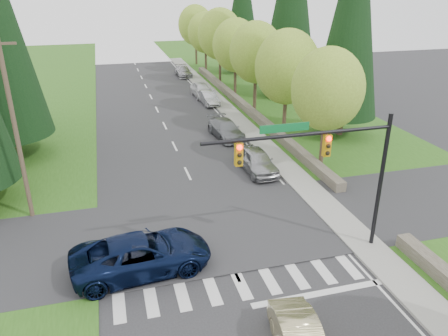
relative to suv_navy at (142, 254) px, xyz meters
name	(u,v)px	position (x,y,z in m)	size (l,w,h in m)	color
grass_east	(328,136)	(17.01, 14.60, -0.84)	(14.00, 110.00, 0.06)	#2B5717
cross_street	(214,229)	(4.01, 2.60, -0.87)	(120.00, 8.00, 0.10)	#28282B
sidewalk_east	(253,134)	(10.91, 16.60, -0.81)	(1.80, 80.00, 0.13)	gray
curb_east	(243,135)	(10.06, 16.60, -0.81)	(0.20, 80.00, 0.13)	gray
stone_wall_north	(243,105)	(12.61, 24.60, -0.52)	(0.70, 40.00, 0.70)	#4C4438
traffic_signal	(329,158)	(8.38, -0.90, 4.11)	(8.70, 0.37, 6.80)	black
utility_pole	(15,129)	(-5.49, 6.60, 4.27)	(1.60, 0.24, 10.00)	#473828
decid_tree_0	(328,89)	(13.21, 8.60, 4.73)	(4.80, 4.80, 8.37)	#38281C
decid_tree_1	(287,67)	(13.31, 15.60, 4.93)	(5.20, 5.20, 8.80)	#38281C
decid_tree_2	(256,52)	(13.11, 22.60, 5.06)	(5.00, 5.00, 8.82)	#38281C
decid_tree_3	(236,45)	(13.21, 29.60, 4.79)	(5.00, 5.00, 8.55)	#38281C
decid_tree_4	(220,34)	(13.31, 36.60, 5.19)	(5.40, 5.40, 9.18)	#38281C
decid_tree_5	(205,32)	(13.11, 43.60, 4.66)	(4.80, 4.80, 8.30)	#38281C
decid_tree_6	(196,25)	(13.21, 50.60, 4.99)	(5.20, 5.20, 8.86)	#38281C
conifer_e_a	(353,14)	(18.01, 14.60, 8.92)	(5.44, 5.44, 17.80)	#38281C
conifer_e_c	(242,3)	(18.01, 42.60, 8.42)	(5.10, 5.10, 16.80)	#38281C
suv_navy	(142,254)	(0.00, 0.00, 0.00)	(2.89, 6.26, 1.74)	black
parked_car_a	(257,161)	(8.68, 9.23, -0.08)	(1.87, 4.65, 1.59)	#9D9EA2
parked_car_b	(226,129)	(8.52, 16.60, -0.16)	(2.00, 4.92, 1.43)	slate
parked_car_c	(209,98)	(9.61, 27.32, -0.19)	(1.44, 4.14, 1.36)	#A5A5AA
parked_car_d	(202,90)	(9.61, 30.60, -0.06)	(1.91, 4.74, 1.62)	silver
parked_car_e	(183,72)	(9.61, 42.16, -0.20)	(1.89, 4.65, 1.35)	#9B9BA0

